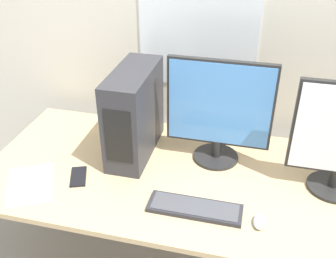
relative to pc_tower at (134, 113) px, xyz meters
name	(u,v)px	position (x,y,z in m)	size (l,w,h in m)	color
wall_back	(206,25)	(0.28, 0.45, 0.34)	(8.00, 0.07, 2.70)	beige
desk	(180,181)	(0.28, -0.14, -0.28)	(1.96, 0.93, 0.78)	tan
pc_tower	(134,113)	(0.00, 0.00, 0.00)	(0.19, 0.48, 0.46)	#2D2D33
monitor_main	(219,111)	(0.43, 0.03, 0.05)	(0.52, 0.23, 0.54)	black
keyboard	(195,208)	(0.39, -0.38, -0.22)	(0.41, 0.13, 0.02)	#28282D
mouse	(259,221)	(0.67, -0.40, -0.22)	(0.05, 0.10, 0.03)	#B2B2B7
cell_phone	(78,177)	(-0.20, -0.29, -0.23)	(0.12, 0.17, 0.01)	black
paper_sheet_left	(30,184)	(-0.40, -0.40, -0.23)	(0.32, 0.36, 0.00)	white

